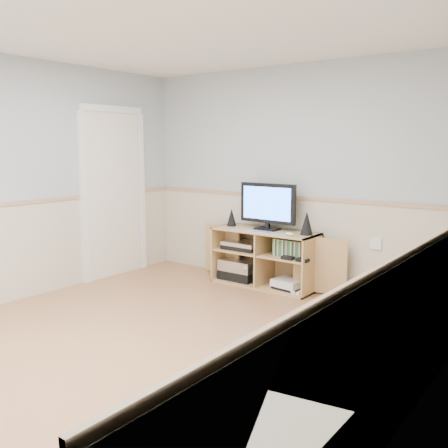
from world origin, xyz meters
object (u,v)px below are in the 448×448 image
Objects in this scene: keyboard at (258,231)px; game_consoles at (288,284)px; monitor at (268,205)px; media_cabinet at (267,257)px.

keyboard is 0.68m from game_consoles.
game_consoles is at bearing -10.88° from monitor.
media_cabinet is 0.38m from keyboard.
keyboard is (0.00, -0.19, 0.32)m from media_cabinet.
media_cabinet is 4.20× the size of game_consoles.
monitor is at bearing 89.56° from keyboard.
game_consoles is at bearing -12.06° from media_cabinet.
keyboard is at bearing -89.64° from monitor.
keyboard reaches higher than game_consoles.
media_cabinet is at bearing 90.00° from monitor.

